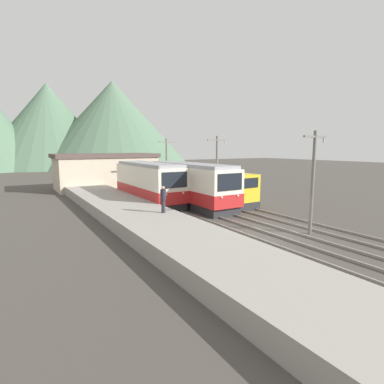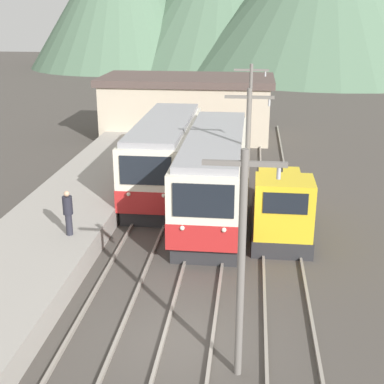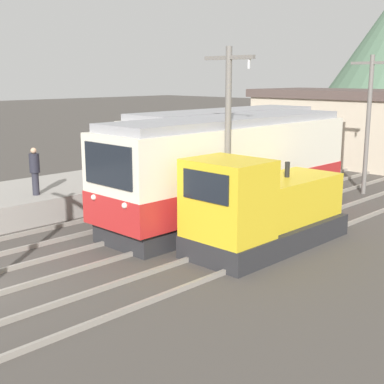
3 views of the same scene
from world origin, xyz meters
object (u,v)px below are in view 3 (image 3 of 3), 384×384
at_px(shunting_locomotive, 262,211).
at_px(catenary_mast_far, 368,119).
at_px(catenary_mast_mid, 228,136).
at_px(commuter_train_left, 226,157).
at_px(person_on_platform, 35,169).
at_px(commuter_train_center, 231,172).

relative_size(shunting_locomotive, catenary_mast_far, 0.95).
bearing_deg(shunting_locomotive, catenary_mast_mid, 178.64).
height_order(commuter_train_left, catenary_mast_far, catenary_mast_far).
distance_m(shunting_locomotive, person_on_platform, 8.88).
distance_m(commuter_train_left, catenary_mast_far, 6.63).
xyz_separation_m(commuter_train_left, catenary_mast_far, (4.31, 4.77, 1.64)).
height_order(commuter_train_left, person_on_platform, commuter_train_left).
bearing_deg(shunting_locomotive, catenary_mast_far, 98.78).
xyz_separation_m(shunting_locomotive, catenary_mast_mid, (-1.49, 0.04, 2.22)).
bearing_deg(person_on_platform, commuter_train_left, 72.96).
distance_m(catenary_mast_far, person_on_platform, 14.58).
bearing_deg(shunting_locomotive, person_on_platform, -159.10).
xyz_separation_m(commuter_train_left, person_on_platform, (-2.47, -8.05, 0.11)).
bearing_deg(commuter_train_center, commuter_train_left, 133.73).
height_order(commuter_train_center, person_on_platform, commuter_train_center).
bearing_deg(person_on_platform, catenary_mast_mid, 25.22).
bearing_deg(person_on_platform, shunting_locomotive, 20.90).
xyz_separation_m(shunting_locomotive, person_on_platform, (-8.27, -3.16, 0.69)).
xyz_separation_m(commuter_train_left, commuter_train_center, (2.80, -2.93, 0.00)).
distance_m(commuter_train_center, catenary_mast_mid, 2.95).
bearing_deg(commuter_train_center, person_on_platform, -135.81).
distance_m(commuter_train_center, shunting_locomotive, 3.63).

